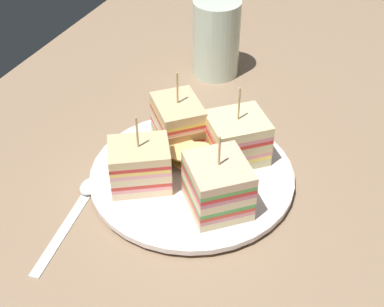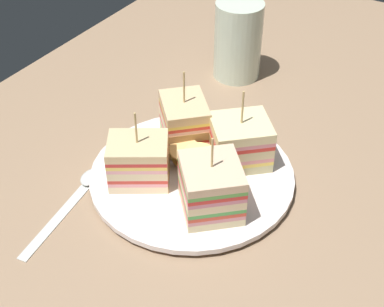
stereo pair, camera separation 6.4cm
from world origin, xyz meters
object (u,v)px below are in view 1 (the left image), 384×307
sandwich_wedge_2 (236,138)px  sandwich_wedge_3 (178,123)px  spoon (81,201)px  plate (192,176)px  drinking_glass (216,43)px  chip_pile (192,155)px  sandwich_wedge_0 (140,165)px  sandwich_wedge_1 (218,186)px

sandwich_wedge_2 → sandwich_wedge_3: (0.27, -7.76, 0.18)cm
sandwich_wedge_3 → spoon: 15.60cm
sandwich_wedge_2 → spoon: 20.14cm
plate → drinking_glass: bearing=-164.2°
plate → chip_pile: size_ratio=3.55×
sandwich_wedge_0 → drinking_glass: 29.27cm
sandwich_wedge_1 → drinking_glass: size_ratio=0.83×
chip_pile → spoon: 14.34cm
sandwich_wedge_3 → plate: bearing=-3.0°
sandwich_wedge_1 → drinking_glass: 31.34cm
sandwich_wedge_2 → spoon: bearing=3.6°
plate → chip_pile: (-1.38, -0.63, 2.09)cm
sandwich_wedge_2 → drinking_glass: (-19.90, -10.78, 0.98)cm
spoon → drinking_glass: drinking_glass is taller
plate → sandwich_wedge_0: (4.17, -4.71, 3.28)cm
spoon → sandwich_wedge_2: bearing=-52.3°
chip_pile → sandwich_wedge_2: bearing=130.5°
plate → drinking_glass: 26.32cm
sandwich_wedge_3 → sandwich_wedge_2: bearing=48.8°
sandwich_wedge_1 → drinking_glass: bearing=-19.1°
sandwich_wedge_3 → drinking_glass: size_ratio=0.87×
sandwich_wedge_3 → drinking_glass: bearing=145.3°
sandwich_wedge_0 → spoon: bearing=-170.8°
sandwich_wedge_1 → sandwich_wedge_3: size_ratio=0.95×
sandwich_wedge_0 → sandwich_wedge_2: 12.51cm
chip_pile → sandwich_wedge_1: bearing=45.8°
chip_pile → drinking_glass: drinking_glass is taller
chip_pile → sandwich_wedge_0: bearing=-36.3°
drinking_glass → sandwich_wedge_1: bearing=22.4°
sandwich_wedge_0 → spoon: (4.80, -5.53, -3.67)cm
plate → sandwich_wedge_2: 7.13cm
sandwich_wedge_3 → sandwich_wedge_1: bearing=2.3°
sandwich_wedge_0 → sandwich_wedge_1: (-0.20, 9.59, 0.27)cm
sandwich_wedge_0 → sandwich_wedge_1: bearing=-30.6°
chip_pile → drinking_glass: bearing=-164.7°
sandwich_wedge_0 → chip_pile: size_ratio=1.37×
plate → sandwich_wedge_0: size_ratio=2.59×
sandwich_wedge_0 → sandwich_wedge_2: bearing=15.9°
plate → chip_pile: chip_pile is taller
sandwich_wedge_2 → spoon: (14.05, -13.94, -3.75)cm
plate → sandwich_wedge_3: bearing=-139.9°
chip_pile → spoon: size_ratio=0.45×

